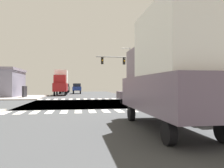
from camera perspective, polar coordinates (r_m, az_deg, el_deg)
The scene contains 15 objects.
ground at distance 23.49m, azimuth -4.48°, elevation -5.03°, with size 90.00×90.00×0.05m.
sidewalk_corner_ne at distance 38.36m, azimuth 13.85°, elevation -3.08°, with size 12.00×12.00×0.14m.
sidewalk_corner_nw at distance 37.13m, azimuth -26.46°, elevation -3.14°, with size 12.00×12.00×0.14m.
crosswalk_near at distance 16.23m, azimuth -3.40°, elevation -7.02°, with size 13.50×2.00×0.01m.
crosswalk_far at distance 30.75m, azimuth -5.99°, elevation -3.88°, with size 13.50×2.00×0.01m.
traffic_signal_mast at distance 31.92m, azimuth 3.85°, elevation 4.76°, with size 7.48×0.55×6.37m.
street_lamp at distance 42.95m, azimuth 4.39°, elevation 4.36°, with size 1.78×0.32×9.23m.
sedan_nearside_1 at distance 20.69m, azimuth 7.45°, elevation -2.49°, with size 4.30×1.80×1.88m.
pickup_farside_1 at distance 60.41m, azimuth -11.90°, elevation -0.93°, with size 2.00×5.10×2.35m.
box_truck_crossing_1 at distance 43.35m, azimuth -13.10°, elevation 0.53°, with size 2.40×7.20×4.85m.
box_truck_leading_2 at distance 9.58m, azimuth 14.47°, elevation 3.72°, with size 2.40×7.20×4.85m.
suv_trailing_2 at distance 51.35m, azimuth -12.44°, elevation -0.91°, with size 1.96×4.60×2.34m.
suv_middle_3 at distance 51.11m, azimuth -9.09°, elevation -0.92°, with size 1.96×4.60×2.34m.
suv_outer_4 at distance 13.37m, azimuth 21.67°, elevation -2.44°, with size 1.96×4.60×2.34m.
box_truck_inner_3 at distance 30.31m, azimuth 18.78°, elevation 0.93°, with size 7.20×2.40×4.85m.
Camera 1 is at (-1.78, -23.35, 1.88)m, focal length 35.24 mm.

